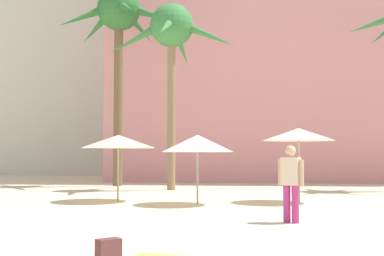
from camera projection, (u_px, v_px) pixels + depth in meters
hotel_pink at (304, 38)px, 32.43m from camera, size 23.14×10.18×17.88m
palm_tree_far_left at (119, 21)px, 25.14m from camera, size 5.90×5.88×9.78m
palm_tree_right at (172, 35)px, 22.17m from camera, size 5.63×5.62×8.09m
cafe_umbrella_0 at (197, 143)px, 15.46m from camera, size 2.19×2.19×2.10m
cafe_umbrella_1 at (298, 135)px, 16.13m from camera, size 2.28×2.28×2.34m
cafe_umbrella_2 at (118, 142)px, 16.55m from camera, size 2.41×2.41×2.14m
backpack at (108, 256)px, 6.47m from camera, size 0.35×0.35×0.42m
person_far_left at (291, 180)px, 11.21m from camera, size 0.57×0.38×1.69m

